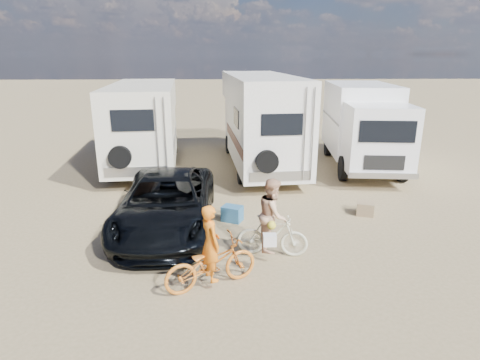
{
  "coord_description": "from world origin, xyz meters",
  "views": [
    {
      "loc": [
        -1.85,
        -9.24,
        4.57
      ],
      "look_at": [
        -1.5,
        1.2,
        1.3
      ],
      "focal_mm": 30.13,
      "sensor_mm": 36.0,
      "label": 1
    }
  ],
  "objects_px": {
    "bike_woman": "(272,236)",
    "crate": "(365,208)",
    "cooler": "(232,214)",
    "rider_woman": "(273,222)",
    "rider_man": "(211,251)",
    "rv_left": "(145,126)",
    "bike_man": "(211,263)",
    "bike_parked": "(390,165)",
    "box_truck": "(364,127)",
    "dark_suv": "(167,203)",
    "rv_main": "(260,122)"
  },
  "relations": [
    {
      "from": "bike_woman",
      "to": "crate",
      "type": "relative_size",
      "value": 3.43
    },
    {
      "from": "cooler",
      "to": "crate",
      "type": "relative_size",
      "value": 1.14
    },
    {
      "from": "rider_woman",
      "to": "rider_man",
      "type": "bearing_deg",
      "value": 143.52
    },
    {
      "from": "rv_left",
      "to": "bike_man",
      "type": "xyz_separation_m",
      "value": [
        3.09,
        -9.6,
        -1.18
      ]
    },
    {
      "from": "rider_man",
      "to": "bike_man",
      "type": "bearing_deg",
      "value": -0.0
    },
    {
      "from": "rider_woman",
      "to": "crate",
      "type": "relative_size",
      "value": 3.54
    },
    {
      "from": "bike_woman",
      "to": "rider_man",
      "type": "height_order",
      "value": "rider_man"
    },
    {
      "from": "rider_man",
      "to": "bike_parked",
      "type": "distance_m",
      "value": 10.11
    },
    {
      "from": "box_truck",
      "to": "dark_suv",
      "type": "relative_size",
      "value": 1.24
    },
    {
      "from": "bike_parked",
      "to": "rider_man",
      "type": "bearing_deg",
      "value": 142.18
    },
    {
      "from": "rider_man",
      "to": "crate",
      "type": "distance_m",
      "value": 5.84
    },
    {
      "from": "box_truck",
      "to": "crate",
      "type": "bearing_deg",
      "value": -100.74
    },
    {
      "from": "cooler",
      "to": "bike_woman",
      "type": "bearing_deg",
      "value": -41.96
    },
    {
      "from": "rv_main",
      "to": "dark_suv",
      "type": "relative_size",
      "value": 1.52
    },
    {
      "from": "bike_parked",
      "to": "cooler",
      "type": "height_order",
      "value": "bike_parked"
    },
    {
      "from": "box_truck",
      "to": "rider_woman",
      "type": "bearing_deg",
      "value": -115.21
    },
    {
      "from": "crate",
      "to": "bike_woman",
      "type": "bearing_deg",
      "value": -141.42
    },
    {
      "from": "rv_main",
      "to": "rv_left",
      "type": "bearing_deg",
      "value": 172.48
    },
    {
      "from": "box_truck",
      "to": "bike_woman",
      "type": "height_order",
      "value": "box_truck"
    },
    {
      "from": "box_truck",
      "to": "rv_main",
      "type": "bearing_deg",
      "value": -179.53
    },
    {
      "from": "bike_parked",
      "to": "cooler",
      "type": "distance_m",
      "value": 7.48
    },
    {
      "from": "rv_left",
      "to": "cooler",
      "type": "relative_size",
      "value": 13.17
    },
    {
      "from": "box_truck",
      "to": "crate",
      "type": "relative_size",
      "value": 13.63
    },
    {
      "from": "box_truck",
      "to": "crate",
      "type": "height_order",
      "value": "box_truck"
    },
    {
      "from": "rider_man",
      "to": "cooler",
      "type": "relative_size",
      "value": 2.89
    },
    {
      "from": "dark_suv",
      "to": "bike_woman",
      "type": "height_order",
      "value": "dark_suv"
    },
    {
      "from": "dark_suv",
      "to": "bike_man",
      "type": "relative_size",
      "value": 2.7
    },
    {
      "from": "bike_man",
      "to": "cooler",
      "type": "height_order",
      "value": "bike_man"
    },
    {
      "from": "rv_left",
      "to": "box_truck",
      "type": "distance_m",
      "value": 9.11
    },
    {
      "from": "bike_woman",
      "to": "crate",
      "type": "bearing_deg",
      "value": -40.91
    },
    {
      "from": "box_truck",
      "to": "rider_man",
      "type": "relative_size",
      "value": 4.14
    },
    {
      "from": "rv_main",
      "to": "box_truck",
      "type": "xyz_separation_m",
      "value": [
        4.25,
        -0.39,
        -0.2
      ]
    },
    {
      "from": "dark_suv",
      "to": "bike_man",
      "type": "bearing_deg",
      "value": -67.28
    },
    {
      "from": "dark_suv",
      "to": "cooler",
      "type": "distance_m",
      "value": 1.9
    },
    {
      "from": "bike_woman",
      "to": "rider_man",
      "type": "relative_size",
      "value": 1.04
    },
    {
      "from": "rv_main",
      "to": "bike_man",
      "type": "relative_size",
      "value": 4.11
    },
    {
      "from": "bike_parked",
      "to": "box_truck",
      "type": "bearing_deg",
      "value": 28.92
    },
    {
      "from": "bike_woman",
      "to": "bike_man",
      "type": "bearing_deg",
      "value": 143.52
    },
    {
      "from": "crate",
      "to": "rv_left",
      "type": "bearing_deg",
      "value": 142.12
    },
    {
      "from": "bike_woman",
      "to": "crate",
      "type": "distance_m",
      "value": 3.92
    },
    {
      "from": "bike_man",
      "to": "bike_parked",
      "type": "distance_m",
      "value": 10.11
    },
    {
      "from": "rv_left",
      "to": "bike_man",
      "type": "distance_m",
      "value": 10.15
    },
    {
      "from": "rider_man",
      "to": "bike_woman",
      "type": "bearing_deg",
      "value": -71.7
    },
    {
      "from": "rv_main",
      "to": "bike_man",
      "type": "distance_m",
      "value": 9.65
    },
    {
      "from": "box_truck",
      "to": "rider_man",
      "type": "bearing_deg",
      "value": -118.01
    },
    {
      "from": "bike_man",
      "to": "rider_man",
      "type": "relative_size",
      "value": 1.24
    },
    {
      "from": "bike_woman",
      "to": "bike_parked",
      "type": "height_order",
      "value": "bike_woman"
    },
    {
      "from": "dark_suv",
      "to": "bike_parked",
      "type": "height_order",
      "value": "dark_suv"
    },
    {
      "from": "box_truck",
      "to": "dark_suv",
      "type": "xyz_separation_m",
      "value": [
        -7.29,
        -6.05,
        -0.95
      ]
    },
    {
      "from": "box_truck",
      "to": "bike_man",
      "type": "relative_size",
      "value": 3.34
    }
  ]
}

